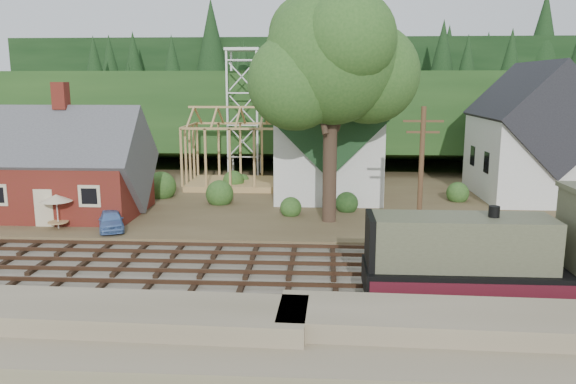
# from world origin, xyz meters

# --- Properties ---
(ground) EXTENTS (140.00, 140.00, 0.00)m
(ground) POSITION_xyz_m (0.00, 0.00, 0.00)
(ground) COLOR #384C1E
(ground) RESTS_ON ground
(embankment) EXTENTS (64.00, 5.00, 1.60)m
(embankment) POSITION_xyz_m (0.00, -8.50, 0.00)
(embankment) COLOR #7F7259
(embankment) RESTS_ON ground
(railroad_bed) EXTENTS (64.00, 11.00, 0.16)m
(railroad_bed) POSITION_xyz_m (0.00, 0.00, 0.08)
(railroad_bed) COLOR #726B5B
(railroad_bed) RESTS_ON ground
(village_flat) EXTENTS (64.00, 26.00, 0.30)m
(village_flat) POSITION_xyz_m (0.00, 18.00, 0.15)
(village_flat) COLOR brown
(village_flat) RESTS_ON ground
(hillside) EXTENTS (70.00, 28.96, 12.74)m
(hillside) POSITION_xyz_m (0.00, 42.00, 0.00)
(hillside) COLOR #1E3F19
(hillside) RESTS_ON ground
(ridge) EXTENTS (80.00, 20.00, 12.00)m
(ridge) POSITION_xyz_m (0.00, 58.00, 0.00)
(ridge) COLOR black
(ridge) RESTS_ON ground
(depot) EXTENTS (10.80, 7.41, 9.00)m
(depot) POSITION_xyz_m (-16.00, 11.00, 3.21)
(depot) COLOR maroon
(depot) RESTS_ON village_flat
(church) EXTENTS (8.40, 15.17, 13.00)m
(church) POSITION_xyz_m (2.00, 19.68, 5.18)
(church) COLOR silver
(church) RESTS_ON village_flat
(farmhouse) EXTENTS (8.40, 10.80, 10.60)m
(farmhouse) POSITION_xyz_m (18.00, 19.00, 4.87)
(farmhouse) COLOR silver
(farmhouse) RESTS_ON village_flat
(timber_frame) EXTENTS (8.20, 6.20, 6.99)m
(timber_frame) POSITION_xyz_m (-6.00, 22.00, 3.27)
(timber_frame) COLOR tan
(timber_frame) RESTS_ON village_flat
(lattice_tower) EXTENTS (3.20, 3.20, 12.12)m
(lattice_tower) POSITION_xyz_m (-6.00, 28.00, 10.03)
(lattice_tower) COLOR silver
(lattice_tower) RESTS_ON village_flat
(big_tree) EXTENTS (10.90, 8.40, 14.70)m
(big_tree) POSITION_xyz_m (2.17, 10.08, 10.22)
(big_tree) COLOR #38281E
(big_tree) RESTS_ON village_flat
(telegraph_pole_near) EXTENTS (2.20, 0.28, 8.00)m
(telegraph_pole_near) POSITION_xyz_m (7.00, 5.20, 4.25)
(telegraph_pole_near) COLOR #4C331E
(telegraph_pole_near) RESTS_ON ground
(locomotive) EXTENTS (12.38, 3.10, 4.94)m
(locomotive) POSITION_xyz_m (10.11, -3.00, 2.18)
(locomotive) COLOR black
(locomotive) RESTS_ON railroad_bed
(car_blue) EXTENTS (2.70, 3.89, 1.23)m
(car_blue) POSITION_xyz_m (-11.51, 6.97, 0.91)
(car_blue) COLOR #5D86C8
(car_blue) RESTS_ON village_flat
(car_green) EXTENTS (4.05, 1.48, 1.33)m
(car_green) POSITION_xyz_m (-18.12, 13.92, 0.96)
(car_green) COLOR #73A572
(car_green) RESTS_ON village_flat
(car_red) EXTENTS (4.26, 3.66, 1.09)m
(car_red) POSITION_xyz_m (19.61, 14.80, 0.84)
(car_red) COLOR #B52F0E
(car_red) RESTS_ON village_flat
(patio_set) EXTENTS (1.94, 1.94, 2.16)m
(patio_set) POSITION_xyz_m (-14.96, 7.12, 2.14)
(patio_set) COLOR silver
(patio_set) RESTS_ON village_flat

